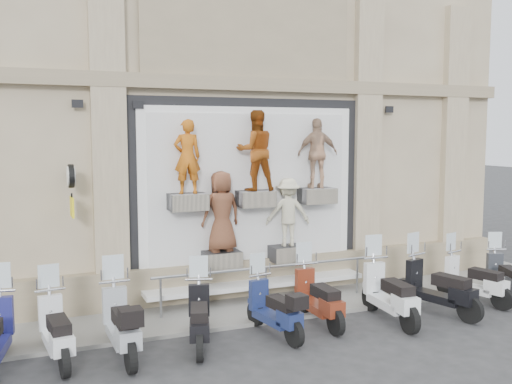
% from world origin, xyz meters
% --- Properties ---
extents(ground, '(90.00, 90.00, 0.00)m').
position_xyz_m(ground, '(0.00, 0.00, 0.00)').
color(ground, '#2C2C2E').
rests_on(ground, ground).
extents(sidewalk, '(16.00, 2.20, 0.08)m').
position_xyz_m(sidewalk, '(0.00, 2.10, 0.04)').
color(sidewalk, gray).
rests_on(sidewalk, ground).
extents(building, '(14.00, 8.60, 12.00)m').
position_xyz_m(building, '(0.00, 7.00, 6.00)').
color(building, tan).
rests_on(building, ground).
extents(shop_vitrine, '(5.60, 0.83, 4.30)m').
position_xyz_m(shop_vitrine, '(0.05, 2.75, 2.40)').
color(shop_vitrine, black).
rests_on(shop_vitrine, ground).
extents(guard_rail, '(5.06, 0.10, 0.93)m').
position_xyz_m(guard_rail, '(0.00, 2.00, 0.47)').
color(guard_rail, '#9EA0A5').
rests_on(guard_rail, ground).
extents(clock_sign_bracket, '(0.10, 0.80, 1.02)m').
position_xyz_m(clock_sign_bracket, '(-3.90, 2.47, 2.80)').
color(clock_sign_bracket, black).
rests_on(clock_sign_bracket, ground).
extents(scooter_b, '(0.73, 1.92, 1.52)m').
position_xyz_m(scooter_b, '(-4.36, 0.67, 0.76)').
color(scooter_b, silver).
rests_on(scooter_b, ground).
extents(scooter_c, '(0.63, 2.01, 1.62)m').
position_xyz_m(scooter_c, '(-3.33, 0.48, 0.81)').
color(scooter_c, '#93989F').
rests_on(scooter_c, ground).
extents(scooter_d, '(1.05, 1.93, 1.51)m').
position_xyz_m(scooter_d, '(-1.98, 0.42, 0.75)').
color(scooter_d, black).
rests_on(scooter_d, ground).
extents(scooter_e, '(0.79, 1.86, 1.46)m').
position_xyz_m(scooter_e, '(-0.54, 0.40, 0.73)').
color(scooter_e, '#16224F').
rests_on(scooter_e, ground).
extents(scooter_f, '(0.55, 1.90, 1.54)m').
position_xyz_m(scooter_f, '(0.53, 0.65, 0.77)').
color(scooter_f, maroon).
rests_on(scooter_f, ground).
extents(scooter_g, '(0.76, 2.08, 1.65)m').
position_xyz_m(scooter_g, '(1.93, 0.24, 0.83)').
color(scooter_g, silver).
rests_on(scooter_g, ground).
extents(scooter_h, '(1.11, 2.10, 1.64)m').
position_xyz_m(scooter_h, '(3.15, 0.24, 0.82)').
color(scooter_h, black).
rests_on(scooter_h, ground).
extents(scooter_i, '(1.02, 1.92, 1.50)m').
position_xyz_m(scooter_i, '(4.41, 0.56, 0.75)').
color(scooter_i, silver).
rests_on(scooter_i, ground).
extents(scooter_j, '(1.08, 1.83, 1.43)m').
position_xyz_m(scooter_j, '(5.37, 0.60, 0.72)').
color(scooter_j, '#27292F').
rests_on(scooter_j, ground).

